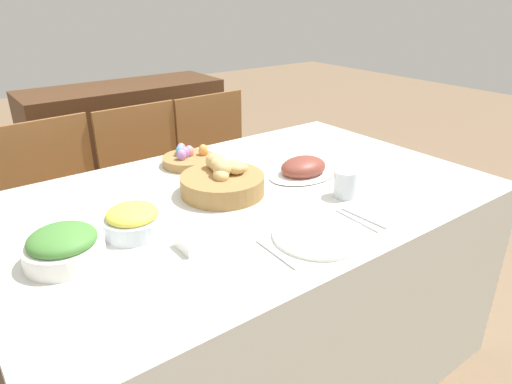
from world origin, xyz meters
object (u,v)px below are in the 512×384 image
at_px(knife, 357,221).
at_px(drinking_cup, 345,184).
at_px(bread_basket, 223,181).
at_px(spoon, 364,218).
at_px(ham_platter, 303,169).
at_px(pineapple_bowl, 133,220).
at_px(egg_basket, 188,159).
at_px(chair_far_left, 64,212).
at_px(sideboard, 129,152).
at_px(green_salad_bowl, 63,246).
at_px(butter_dish, 204,239).
at_px(fork, 276,254).
at_px(chair_far_right, 224,171).
at_px(chair_far_center, 153,189).
at_px(dinner_plate, 319,235).

height_order(knife, drinking_cup, drinking_cup).
bearing_deg(bread_basket, spoon, -60.49).
xyz_separation_m(ham_platter, pineapple_bowl, (-0.69, -0.04, 0.02)).
height_order(egg_basket, knife, egg_basket).
distance_m(chair_far_left, egg_basket, 0.69).
height_order(bread_basket, ham_platter, bread_basket).
relative_size(sideboard, spoon, 7.05).
relative_size(green_salad_bowl, butter_dish, 1.45).
distance_m(ham_platter, fork, 0.57).
bearing_deg(green_salad_bowl, sideboard, 63.61).
xyz_separation_m(bread_basket, ham_platter, (0.33, -0.04, -0.02)).
bearing_deg(green_salad_bowl, drinking_cup, -9.91).
xyz_separation_m(sideboard, fork, (-0.37, -1.95, 0.33)).
bearing_deg(drinking_cup, fork, -160.52).
bearing_deg(chair_far_right, chair_far_center, 178.59).
bearing_deg(chair_far_center, fork, -100.29).
relative_size(chair_far_center, drinking_cup, 9.60).
bearing_deg(egg_basket, ham_platter, -50.81).
relative_size(chair_far_right, chair_far_center, 1.00).
bearing_deg(chair_far_left, fork, -82.56).
distance_m(egg_basket, ham_platter, 0.46).
xyz_separation_m(chair_far_right, fork, (-0.61, -1.20, 0.29)).
relative_size(bread_basket, spoon, 1.67).
bearing_deg(dinner_plate, egg_basket, 90.76).
height_order(chair_far_left, ham_platter, chair_far_left).
bearing_deg(egg_basket, green_salad_bowl, -144.34).
bearing_deg(dinner_plate, butter_dish, 150.35).
bearing_deg(knife, drinking_cup, 57.20).
distance_m(pineapple_bowl, fork, 0.42).
distance_m(chair_far_left, ham_platter, 1.12).
distance_m(chair_far_left, dinner_plate, 1.30).
xyz_separation_m(dinner_plate, knife, (0.16, 0.00, -0.00)).
height_order(egg_basket, fork, egg_basket).
relative_size(chair_far_left, green_salad_bowl, 4.35).
xyz_separation_m(pineapple_bowl, spoon, (0.59, -0.33, -0.04)).
relative_size(chair_far_right, green_salad_bowl, 4.35).
height_order(green_salad_bowl, fork, green_salad_bowl).
bearing_deg(bread_basket, ham_platter, -7.44).
relative_size(green_salad_bowl, dinner_plate, 0.76).
relative_size(dinner_plate, knife, 1.55).
bearing_deg(sideboard, spoon, -90.75).
height_order(chair_far_left, dinner_plate, chair_far_left).
distance_m(chair_far_right, fork, 1.38).
xyz_separation_m(sideboard, ham_platter, (0.07, -1.57, 0.36)).
xyz_separation_m(bread_basket, fork, (-0.11, -0.42, -0.04)).
relative_size(egg_basket, fork, 1.21).
xyz_separation_m(sideboard, egg_basket, (-0.22, -1.22, 0.36)).
bearing_deg(fork, chair_far_left, 104.05).
xyz_separation_m(chair_far_right, dinner_plate, (-0.46, -1.20, 0.29)).
xyz_separation_m(chair_far_right, spoon, (-0.27, -1.20, 0.29)).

